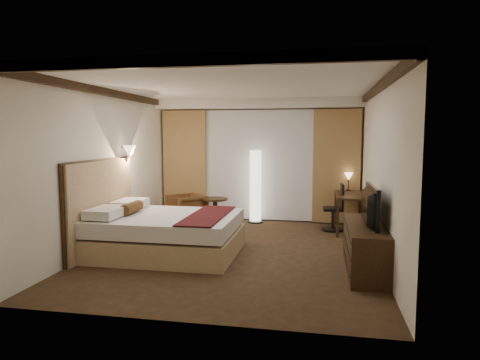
% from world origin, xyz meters
% --- Properties ---
extents(floor, '(4.50, 5.50, 0.01)m').
position_xyz_m(floor, '(0.00, 0.00, 0.00)').
color(floor, '#302112').
rests_on(floor, ground).
extents(ceiling, '(4.50, 5.50, 0.01)m').
position_xyz_m(ceiling, '(0.00, 0.00, 2.70)').
color(ceiling, white).
rests_on(ceiling, back_wall).
extents(back_wall, '(4.50, 0.02, 2.70)m').
position_xyz_m(back_wall, '(0.00, 2.75, 1.35)').
color(back_wall, beige).
rests_on(back_wall, floor).
extents(left_wall, '(0.02, 5.50, 2.70)m').
position_xyz_m(left_wall, '(-2.25, 0.00, 1.35)').
color(left_wall, beige).
rests_on(left_wall, floor).
extents(right_wall, '(0.02, 5.50, 2.70)m').
position_xyz_m(right_wall, '(2.25, 0.00, 1.35)').
color(right_wall, beige).
rests_on(right_wall, floor).
extents(crown_molding, '(4.50, 5.50, 0.12)m').
position_xyz_m(crown_molding, '(0.00, 0.00, 2.64)').
color(crown_molding, black).
rests_on(crown_molding, ceiling).
extents(soffit, '(4.50, 0.50, 0.20)m').
position_xyz_m(soffit, '(0.00, 2.50, 2.60)').
color(soffit, white).
rests_on(soffit, ceiling).
extents(curtain_sheer, '(2.48, 0.04, 2.45)m').
position_xyz_m(curtain_sheer, '(0.00, 2.67, 1.25)').
color(curtain_sheer, silver).
rests_on(curtain_sheer, back_wall).
extents(curtain_left_drape, '(1.00, 0.14, 2.45)m').
position_xyz_m(curtain_left_drape, '(-1.70, 2.61, 1.25)').
color(curtain_left_drape, tan).
rests_on(curtain_left_drape, back_wall).
extents(curtain_right_drape, '(1.00, 0.14, 2.45)m').
position_xyz_m(curtain_right_drape, '(1.70, 2.61, 1.25)').
color(curtain_right_drape, tan).
rests_on(curtain_right_drape, back_wall).
extents(wall_sconce, '(0.24, 0.24, 0.24)m').
position_xyz_m(wall_sconce, '(-2.09, 0.55, 1.62)').
color(wall_sconce, white).
rests_on(wall_sconce, left_wall).
extents(bed, '(2.25, 1.76, 0.66)m').
position_xyz_m(bed, '(-1.06, -0.33, 0.33)').
color(bed, white).
rests_on(bed, floor).
extents(headboard, '(0.12, 2.06, 1.50)m').
position_xyz_m(headboard, '(-2.20, -0.33, 0.75)').
color(headboard, tan).
rests_on(headboard, floor).
extents(armchair, '(0.95, 0.95, 0.72)m').
position_xyz_m(armchair, '(-1.46, 1.94, 0.36)').
color(armchair, '#4B2F16').
rests_on(armchair, floor).
extents(side_table, '(0.53, 0.53, 0.59)m').
position_xyz_m(side_table, '(-0.82, 1.93, 0.29)').
color(side_table, black).
rests_on(side_table, floor).
extents(floor_lamp, '(0.34, 0.34, 1.60)m').
position_xyz_m(floor_lamp, '(-0.03, 2.40, 0.80)').
color(floor_lamp, white).
rests_on(floor_lamp, floor).
extents(desk, '(0.55, 1.30, 0.75)m').
position_xyz_m(desk, '(1.95, 1.94, 0.38)').
color(desk, black).
rests_on(desk, floor).
extents(desk_lamp, '(0.18, 0.18, 0.34)m').
position_xyz_m(desk_lamp, '(1.95, 2.44, 0.92)').
color(desk_lamp, '#FFD899').
rests_on(desk_lamp, desk).
extents(office_chair, '(0.48, 0.48, 0.95)m').
position_xyz_m(office_chair, '(1.62, 1.89, 0.48)').
color(office_chair, black).
rests_on(office_chair, floor).
extents(dresser, '(0.50, 1.72, 0.67)m').
position_xyz_m(dresser, '(2.00, -0.66, 0.33)').
color(dresser, black).
rests_on(dresser, floor).
extents(television, '(0.64, 1.09, 0.14)m').
position_xyz_m(television, '(1.97, -0.66, 0.98)').
color(television, black).
rests_on(television, dresser).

